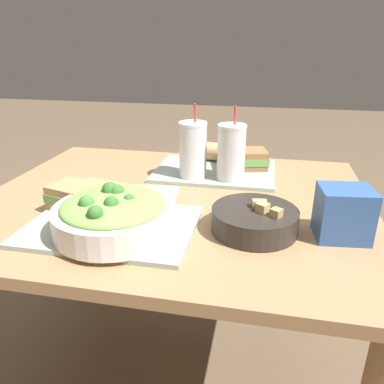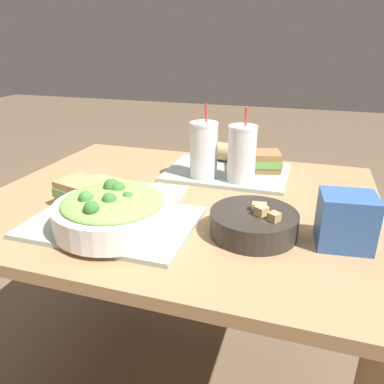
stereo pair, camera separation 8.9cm
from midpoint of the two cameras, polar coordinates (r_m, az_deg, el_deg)
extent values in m
plane|color=brown|center=(1.52, -4.06, -26.78)|extent=(12.00, 12.00, 0.00)
cube|color=#A37A51|center=(1.09, -5.06, -1.64)|extent=(1.11, 0.89, 0.03)
cylinder|color=#A37A51|center=(1.75, -16.81, -6.04)|extent=(0.06, 0.06, 0.69)
cylinder|color=#A37A51|center=(1.58, 17.42, -9.46)|extent=(0.06, 0.06, 0.69)
cube|color=#99A89E|center=(0.94, -14.81, -5.09)|extent=(0.40, 0.29, 0.01)
cube|color=#99A89E|center=(1.28, 1.52, 3.15)|extent=(0.40, 0.29, 0.01)
cylinder|color=white|center=(0.89, -14.55, -4.00)|extent=(0.28, 0.28, 0.06)
ellipsoid|color=#7FB251|center=(0.88, -14.77, -1.97)|extent=(0.24, 0.24, 0.04)
sphere|color=#38702D|center=(0.91, -15.16, 0.25)|extent=(0.04, 0.04, 0.04)
sphere|color=#38702D|center=(0.86, -12.54, -1.22)|extent=(0.03, 0.03, 0.03)
sphere|color=#38702D|center=(0.90, -14.19, -0.01)|extent=(0.03, 0.03, 0.03)
sphere|color=#38702D|center=(0.80, -17.67, -3.17)|extent=(0.03, 0.03, 0.03)
sphere|color=#427F38|center=(0.86, -18.69, -1.64)|extent=(0.03, 0.03, 0.03)
sphere|color=#38702D|center=(0.84, -15.20, -1.78)|extent=(0.03, 0.03, 0.03)
cube|color=beige|center=(0.87, -18.31, -1.90)|extent=(0.04, 0.05, 0.01)
cube|color=beige|center=(0.84, -10.43, -1.97)|extent=(0.03, 0.04, 0.01)
cylinder|color=#2D2823|center=(0.89, 6.66, -4.35)|extent=(0.20, 0.20, 0.06)
cylinder|color=#5B2D19|center=(0.88, 6.73, -3.10)|extent=(0.18, 0.18, 0.01)
cube|color=tan|center=(0.88, 7.35, -2.39)|extent=(0.02, 0.02, 0.02)
cube|color=tan|center=(0.89, 7.02, -1.94)|extent=(0.02, 0.02, 0.02)
cube|color=tan|center=(0.89, 7.83, -1.93)|extent=(0.02, 0.02, 0.02)
cube|color=tan|center=(0.85, 9.80, -3.32)|extent=(0.03, 0.03, 0.02)
cube|color=tan|center=(0.87, 7.83, -2.55)|extent=(0.03, 0.03, 0.02)
cube|color=tan|center=(1.04, -19.28, -1.85)|extent=(0.16, 0.13, 0.02)
cube|color=#6B9E47|center=(1.03, -19.43, -0.74)|extent=(0.16, 0.13, 0.02)
cube|color=tan|center=(1.03, -19.59, 0.39)|extent=(0.16, 0.13, 0.02)
cylinder|color=tan|center=(1.02, -14.30, -0.31)|extent=(0.17, 0.10, 0.07)
cylinder|color=beige|center=(0.98, -10.79, -1.00)|extent=(0.02, 0.06, 0.06)
cube|color=olive|center=(1.30, 5.96, 4.06)|extent=(0.17, 0.13, 0.02)
cube|color=#6B9E47|center=(1.29, 6.00, 4.99)|extent=(0.17, 0.14, 0.02)
cube|color=olive|center=(1.29, 6.04, 5.92)|extent=(0.17, 0.13, 0.02)
cylinder|color=tan|center=(1.37, 1.46, 6.15)|extent=(0.14, 0.10, 0.07)
cylinder|color=beige|center=(1.35, 3.82, 5.81)|extent=(0.02, 0.06, 0.06)
cylinder|color=silver|center=(1.19, -2.03, 6.21)|extent=(0.09, 0.09, 0.17)
cylinder|color=black|center=(1.19, -2.02, 5.69)|extent=(0.08, 0.08, 0.14)
cylinder|color=white|center=(1.17, -2.09, 10.38)|extent=(0.09, 0.09, 0.01)
cylinder|color=red|center=(1.16, -1.78, 11.75)|extent=(0.01, 0.02, 0.07)
cylinder|color=silver|center=(1.17, 3.81, 5.81)|extent=(0.09, 0.09, 0.17)
cylinder|color=maroon|center=(1.17, 3.80, 5.29)|extent=(0.08, 0.08, 0.14)
cylinder|color=white|center=(1.15, 3.93, 9.99)|extent=(0.09, 0.09, 0.01)
cylinder|color=red|center=(1.14, 4.30, 11.38)|extent=(0.01, 0.02, 0.07)
cube|color=#335BA3|center=(0.90, 19.49, -3.15)|extent=(0.13, 0.11, 0.12)
cube|color=white|center=(1.12, -9.14, -0.25)|extent=(0.19, 0.14, 0.00)
camera|label=1|loc=(0.04, -92.86, -1.17)|focal=35.00mm
camera|label=2|loc=(0.04, 87.14, 1.17)|focal=35.00mm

